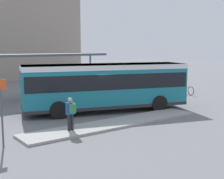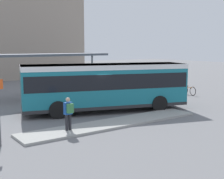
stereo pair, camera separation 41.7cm
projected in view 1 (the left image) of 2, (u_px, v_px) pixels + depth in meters
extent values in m
plane|color=slate|center=(106.00, 111.00, 20.03)|extent=(120.00, 120.00, 0.00)
cube|color=#9E9E99|center=(116.00, 123.00, 16.61)|extent=(10.46, 1.80, 0.12)
cube|color=#197284|center=(105.00, 85.00, 19.80)|extent=(10.62, 5.61, 2.66)
cube|color=white|center=(105.00, 67.00, 19.64)|extent=(10.64, 5.63, 0.30)
cube|color=black|center=(105.00, 80.00, 19.76)|extent=(10.43, 5.57, 0.93)
cube|color=black|center=(177.00, 78.00, 21.40)|extent=(0.80, 2.26, 1.02)
cube|color=#28282B|center=(106.00, 104.00, 19.97)|extent=(10.63, 5.62, 0.20)
cylinder|color=black|center=(143.00, 98.00, 22.14)|extent=(1.07, 0.58, 1.03)
cylinder|color=black|center=(159.00, 103.00, 19.83)|extent=(1.07, 0.58, 1.03)
cylinder|color=black|center=(52.00, 103.00, 20.09)|extent=(1.07, 0.58, 1.03)
cylinder|color=black|center=(59.00, 110.00, 17.79)|extent=(1.07, 0.58, 1.03)
cylinder|color=#232328|center=(69.00, 123.00, 14.87)|extent=(0.15, 0.15, 0.78)
cylinder|color=#232328|center=(72.00, 122.00, 14.98)|extent=(0.15, 0.15, 0.78)
cube|color=#194799|center=(70.00, 108.00, 14.83)|extent=(0.40, 0.23, 0.58)
cube|color=#337542|center=(72.00, 109.00, 14.68)|extent=(0.30, 0.20, 0.44)
sphere|color=tan|center=(70.00, 100.00, 14.78)|extent=(0.21, 0.21, 0.21)
torus|color=black|center=(191.00, 91.00, 26.36)|extent=(0.17, 0.75, 0.76)
torus|color=black|center=(183.00, 89.00, 27.27)|extent=(0.17, 0.75, 0.76)
cylinder|color=orange|center=(187.00, 87.00, 26.78)|extent=(0.17, 0.80, 0.04)
cylinder|color=orange|center=(185.00, 88.00, 26.96)|extent=(0.04, 0.04, 0.37)
cube|color=black|center=(186.00, 86.00, 26.93)|extent=(0.10, 0.19, 0.04)
cylinder|color=orange|center=(190.00, 87.00, 26.41)|extent=(0.48, 0.11, 0.03)
torus|color=black|center=(183.00, 90.00, 26.88)|extent=(0.09, 0.70, 0.70)
torus|color=black|center=(175.00, 89.00, 27.66)|extent=(0.09, 0.70, 0.70)
cylinder|color=gold|center=(179.00, 87.00, 27.24)|extent=(0.08, 0.74, 0.04)
cylinder|color=gold|center=(177.00, 88.00, 27.39)|extent=(0.04, 0.04, 0.34)
cube|color=black|center=(177.00, 86.00, 27.36)|extent=(0.08, 0.18, 0.04)
cylinder|color=gold|center=(182.00, 87.00, 26.91)|extent=(0.48, 0.06, 0.03)
torus|color=black|center=(171.00, 88.00, 28.39)|extent=(0.08, 0.69, 0.69)
torus|color=black|center=(179.00, 89.00, 27.68)|extent=(0.08, 0.69, 0.69)
cylinder|color=silver|center=(175.00, 86.00, 28.01)|extent=(0.07, 0.73, 0.04)
cylinder|color=silver|center=(177.00, 87.00, 27.89)|extent=(0.04, 0.04, 0.34)
cube|color=black|center=(177.00, 85.00, 27.86)|extent=(0.08, 0.18, 0.04)
cylinder|color=silver|center=(172.00, 85.00, 28.28)|extent=(0.48, 0.05, 0.03)
cube|color=#4C515B|center=(46.00, 55.00, 24.80)|extent=(9.90, 2.82, 0.18)
cylinder|color=gray|center=(90.00, 74.00, 27.54)|extent=(0.16, 0.16, 3.36)
cylinder|color=slate|center=(44.00, 100.00, 22.47)|extent=(0.85, 0.85, 0.60)
sphere|color=#286B2D|center=(43.00, 91.00, 22.38)|extent=(0.98, 0.98, 0.98)
cylinder|color=slate|center=(102.00, 94.00, 25.38)|extent=(0.84, 0.84, 0.58)
sphere|color=#337F38|center=(102.00, 86.00, 25.29)|extent=(0.97, 0.97, 0.97)
cylinder|color=#4C4C51|center=(2.00, 119.00, 12.71)|extent=(0.08, 0.08, 2.40)
cube|color=#D84C19|center=(0.00, 85.00, 12.52)|extent=(0.44, 0.03, 0.40)
cube|color=gray|center=(0.00, 11.00, 40.60)|extent=(18.39, 10.12, 17.23)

